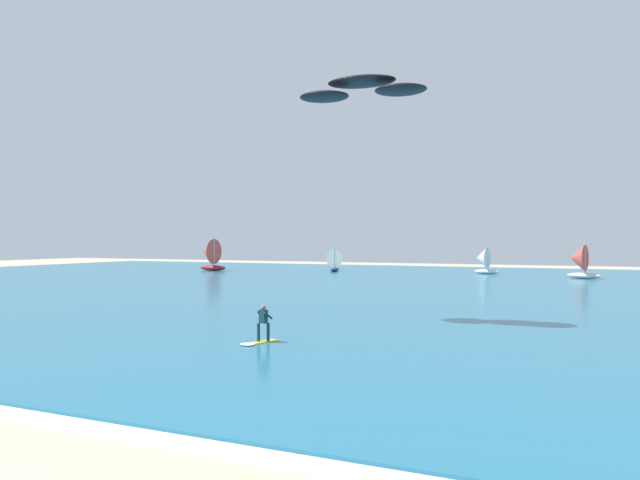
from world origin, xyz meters
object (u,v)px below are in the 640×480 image
at_px(kitesurfer, 260,329).
at_px(sailboat_trailing, 579,261).
at_px(kite, 362,89).
at_px(sailboat_far_right, 335,260).
at_px(sailboat_near_shore, 209,254).
at_px(sailboat_mid_right, 483,260).

height_order(kitesurfer, sailboat_trailing, sailboat_trailing).
distance_m(kite, sailboat_far_right, 54.67).
height_order(kite, sailboat_trailing, kite).
relative_size(sailboat_near_shore, sailboat_trailing, 1.18).
relative_size(kite, sailboat_trailing, 1.60).
xyz_separation_m(kite, sailboat_near_shore, (-39.56, 43.18, -10.31)).
height_order(sailboat_near_shore, sailboat_mid_right, sailboat_near_shore).
distance_m(sailboat_far_right, sailboat_trailing, 32.54).
height_order(kitesurfer, sailboat_near_shore, sailboat_near_shore).
bearing_deg(sailboat_trailing, sailboat_far_right, 174.60).
bearing_deg(sailboat_near_shore, kitesurfer, -53.46).
bearing_deg(sailboat_far_right, sailboat_near_shore, -162.11).
xyz_separation_m(kitesurfer, sailboat_trailing, (12.78, 53.28, 1.46)).
height_order(kitesurfer, sailboat_mid_right, sailboat_mid_right).
bearing_deg(kitesurfer, sailboat_near_shore, 126.54).
bearing_deg(kitesurfer, sailboat_trailing, 76.51).
bearing_deg(sailboat_trailing, kite, -103.13).
distance_m(kite, sailboat_mid_right, 52.29).
relative_size(kite, sailboat_mid_right, 1.82).
bearing_deg(kite, sailboat_near_shore, 132.49).
bearing_deg(kite, sailboat_trailing, 76.87).
relative_size(kite, sailboat_near_shore, 1.36).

